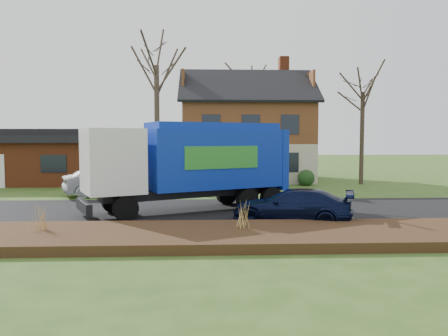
{
  "coord_description": "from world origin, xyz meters",
  "views": [
    {
      "loc": [
        -1.04,
        -18.46,
        3.14
      ],
      "look_at": [
        -0.11,
        2.5,
        1.67
      ],
      "focal_mm": 35.0,
      "sensor_mm": 36.0,
      "label": 1
    }
  ],
  "objects": [
    {
      "name": "grass_clump_mid",
      "position": [
        0.14,
        -4.96,
        0.77
      ],
      "size": [
        0.33,
        0.28,
        0.93
      ],
      "color": "tan",
      "rests_on": "mulch_verge"
    },
    {
      "name": "tree_back",
      "position": [
        3.06,
        20.8,
        9.15
      ],
      "size": [
        3.47,
        3.47,
        10.98
      ],
      "color": "#403626",
      "rests_on": "ground"
    },
    {
      "name": "grass_clump_west",
      "position": [
        -6.06,
        -5.03,
        0.75
      ],
      "size": [
        0.34,
        0.28,
        0.9
      ],
      "color": "tan",
      "rests_on": "mulch_verge"
    },
    {
      "name": "tree_front_east",
      "position": [
        9.52,
        10.43,
        7.17
      ],
      "size": [
        3.17,
        3.17,
        8.82
      ],
      "color": "#3C2F24",
      "rests_on": "ground"
    },
    {
      "name": "ground",
      "position": [
        0.0,
        0.0,
        0.0
      ],
      "size": [
        120.0,
        120.0,
        0.0
      ],
      "primitive_type": "plane",
      "color": "#30511B",
      "rests_on": "ground"
    },
    {
      "name": "ranch_house",
      "position": [
        -12.0,
        13.0,
        1.81
      ],
      "size": [
        9.8,
        8.2,
        3.7
      ],
      "color": "brown",
      "rests_on": "ground"
    },
    {
      "name": "silver_sedan",
      "position": [
        -6.25,
        5.24,
        0.77
      ],
      "size": [
        4.93,
        3.27,
        1.54
      ],
      "primitive_type": "imported",
      "rotation": [
        0.0,
        0.0,
        1.96
      ],
      "color": "#A8ACB0",
      "rests_on": "ground"
    },
    {
      "name": "road",
      "position": [
        0.0,
        0.0,
        0.01
      ],
      "size": [
        80.0,
        7.0,
        0.02
      ],
      "primitive_type": "cube",
      "color": "black",
      "rests_on": "ground"
    },
    {
      "name": "navy_wagon",
      "position": [
        2.17,
        -2.71,
        0.63
      ],
      "size": [
        4.71,
        3.04,
        1.27
      ],
      "primitive_type": "imported",
      "rotation": [
        0.0,
        0.0,
        -1.89
      ],
      "color": "black",
      "rests_on": "ground"
    },
    {
      "name": "main_house",
      "position": [
        1.49,
        13.91,
        4.03
      ],
      "size": [
        12.95,
        8.95,
        9.26
      ],
      "color": "#C1B79B",
      "rests_on": "ground"
    },
    {
      "name": "tree_front_west",
      "position": [
        -3.85,
        7.54,
        8.42
      ],
      "size": [
        3.44,
        3.44,
        10.22
      ],
      "color": "#443529",
      "rests_on": "ground"
    },
    {
      "name": "mulch_verge",
      "position": [
        0.0,
        -5.3,
        0.15
      ],
      "size": [
        80.0,
        3.5,
        0.3
      ],
      "primitive_type": "cube",
      "color": "#321B10",
      "rests_on": "ground"
    },
    {
      "name": "garbage_truck",
      "position": [
        -1.51,
        0.18,
        2.17
      ],
      "size": [
        8.97,
        5.78,
        3.77
      ],
      "rotation": [
        0.0,
        0.0,
        0.43
      ],
      "color": "black",
      "rests_on": "ground"
    }
  ]
}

